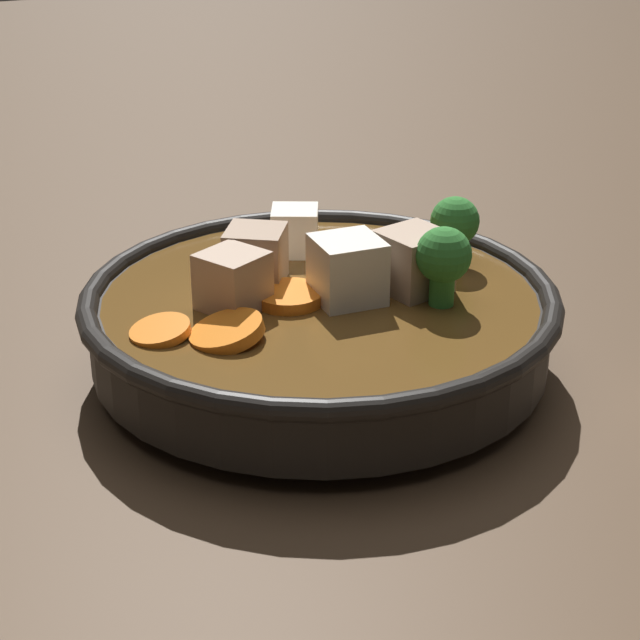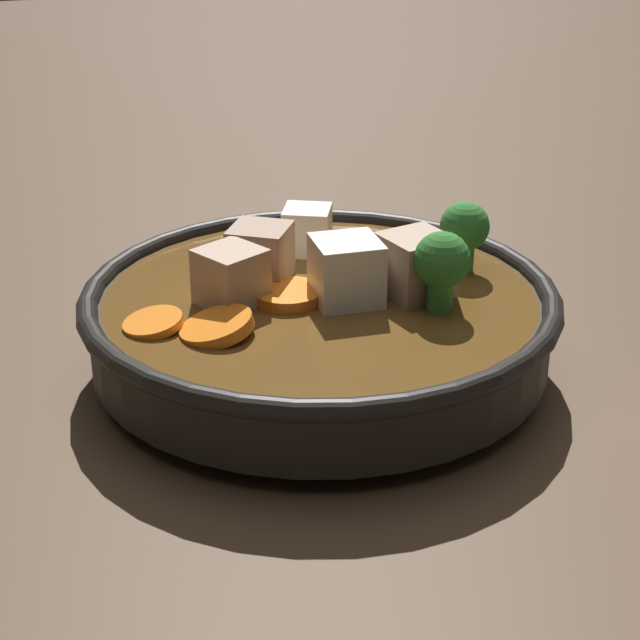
# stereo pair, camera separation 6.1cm
# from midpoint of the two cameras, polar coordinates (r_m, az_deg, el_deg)

# --- Properties ---
(ground_plane) EXTENTS (3.00, 3.00, 0.00)m
(ground_plane) POSITION_cam_midpoint_polar(r_m,az_deg,el_deg) (0.62, 2.80, -2.77)
(ground_plane) COLOR #4C3826
(stirfry_bowl) EXTENTS (0.27, 0.27, 0.09)m
(stirfry_bowl) POSITION_cam_midpoint_polar(r_m,az_deg,el_deg) (0.61, 2.94, 0.16)
(stirfry_bowl) COLOR black
(stirfry_bowl) RESTS_ON ground_plane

